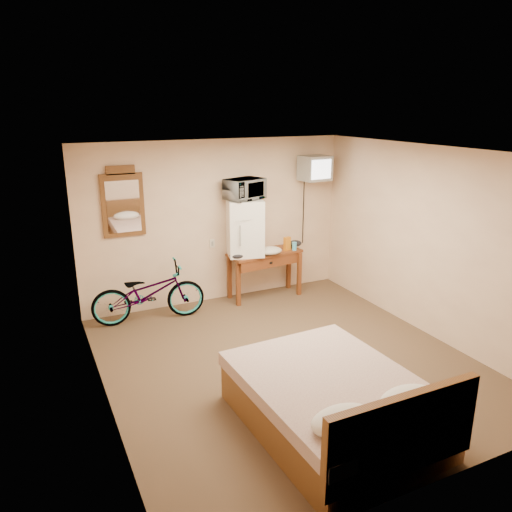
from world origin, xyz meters
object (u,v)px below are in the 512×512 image
(mini_fridge, at_px, (245,227))
(microwave, at_px, (244,189))
(crt_television, at_px, (315,168))
(blue_cup, at_px, (294,246))
(desk, at_px, (266,261))
(bed, at_px, (336,404))
(bicycle, at_px, (149,293))
(wall_mirror, at_px, (123,203))

(mini_fridge, height_order, microwave, microwave)
(crt_television, bearing_deg, blue_cup, -166.40)
(desk, height_order, bed, bed)
(bicycle, bearing_deg, microwave, -79.35)
(bicycle, bearing_deg, bed, -158.24)
(desk, relative_size, bed, 0.60)
(wall_mirror, bearing_deg, desk, -7.27)
(mini_fridge, relative_size, blue_cup, 6.63)
(wall_mirror, xyz_separation_m, bicycle, (0.19, -0.37, -1.25))
(microwave, relative_size, bicycle, 0.35)
(crt_television, bearing_deg, microwave, 178.78)
(crt_television, distance_m, bicycle, 3.21)
(desk, xyz_separation_m, bed, (-0.95, -3.38, -0.32))
(wall_mirror, height_order, bed, wall_mirror)
(desk, xyz_separation_m, bicycle, (-1.91, -0.10, -0.19))
(bicycle, bearing_deg, desk, -81.58)
(wall_mirror, bearing_deg, microwave, -7.27)
(desk, relative_size, bicycle, 0.76)
(desk, relative_size, mini_fridge, 1.41)
(mini_fridge, relative_size, microwave, 1.53)
(wall_mirror, bearing_deg, crt_television, -4.83)
(microwave, xyz_separation_m, bed, (-0.61, -3.43, -1.47))
(desk, bearing_deg, crt_television, 1.17)
(microwave, xyz_separation_m, crt_television, (1.21, -0.03, 0.25))
(wall_mirror, bearing_deg, mini_fridge, -7.28)
(bed, bearing_deg, microwave, 79.97)
(desk, xyz_separation_m, mini_fridge, (-0.34, 0.04, 0.57))
(desk, xyz_separation_m, wall_mirror, (-2.10, 0.27, 1.06))
(blue_cup, bearing_deg, bed, -113.23)
(microwave, height_order, crt_television, crt_television)
(crt_television, distance_m, wall_mirror, 3.00)
(desk, bearing_deg, blue_cup, -9.31)
(wall_mirror, bearing_deg, bed, -72.45)
(wall_mirror, bearing_deg, blue_cup, -7.65)
(desk, height_order, bicycle, bicycle)
(bicycle, relative_size, bed, 0.79)
(microwave, distance_m, bed, 3.78)
(mini_fridge, relative_size, wall_mirror, 0.87)
(blue_cup, relative_size, wall_mirror, 0.13)
(blue_cup, height_order, crt_television, crt_television)
(crt_television, bearing_deg, bicycle, -177.56)
(microwave, distance_m, bicycle, 2.08)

